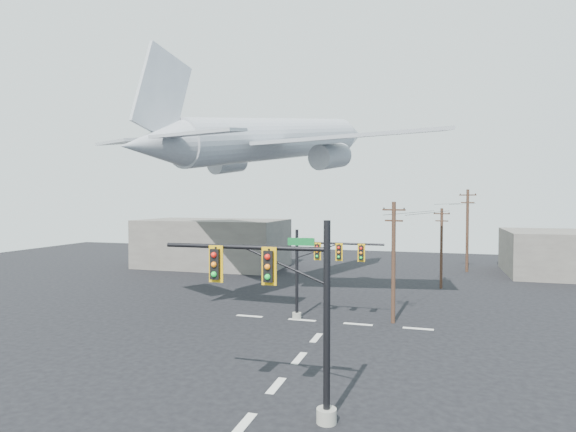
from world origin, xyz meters
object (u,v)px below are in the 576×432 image
(utility_pole_c, at_px, (467,229))
(airliner, at_px, (277,140))
(signal_mast_near, at_px, (290,313))
(utility_pole_b, at_px, (441,247))
(utility_pole_a, at_px, (393,260))
(signal_mast_far, at_px, (318,269))

(utility_pole_c, xyz_separation_m, airliner, (-17.53, -18.90, 8.87))
(signal_mast_near, bearing_deg, utility_pole_b, 78.63)
(utility_pole_b, xyz_separation_m, utility_pole_c, (3.11, 12.05, 1.06))
(utility_pole_a, height_order, utility_pole_c, utility_pole_c)
(airliner, bearing_deg, utility_pole_b, -46.13)
(signal_mast_near, xyz_separation_m, utility_pole_b, (6.15, 30.58, -0.12))
(utility_pole_b, bearing_deg, utility_pole_c, 94.50)
(utility_pole_b, bearing_deg, signal_mast_near, -82.40)
(utility_pole_a, bearing_deg, airliner, 165.78)
(signal_mast_far, height_order, airliner, airliner)
(signal_mast_near, relative_size, signal_mast_far, 1.20)
(signal_mast_near, bearing_deg, airliner, 109.21)
(signal_mast_far, height_order, utility_pole_b, utility_pole_b)
(utility_pole_b, bearing_deg, signal_mast_far, -100.08)
(signal_mast_far, xyz_separation_m, airliner, (-5.85, 8.57, 10.33))
(signal_mast_far, xyz_separation_m, utility_pole_c, (11.68, 27.47, 1.46))
(airliner, bearing_deg, utility_pole_a, -106.46)
(signal_mast_far, relative_size, utility_pole_c, 0.66)
(signal_mast_near, relative_size, utility_pole_b, 1.01)
(utility_pole_c, height_order, airliner, airliner)
(utility_pole_b, xyz_separation_m, airliner, (-14.42, -6.85, 9.93))
(signal_mast_near, height_order, utility_pole_c, utility_pole_c)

